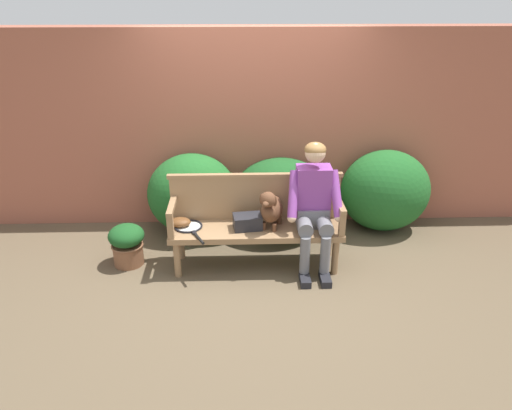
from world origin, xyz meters
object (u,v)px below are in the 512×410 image
at_px(sports_bag, 248,222).
at_px(potted_plant, 127,243).
at_px(tennis_racket, 189,227).
at_px(baseball_glove, 180,222).
at_px(person_seated, 314,202).
at_px(garden_bench, 256,233).
at_px(dog_on_bench, 271,209).

distance_m(sports_bag, potted_plant, 1.28).
xyz_separation_m(tennis_racket, potted_plant, (-0.66, 0.07, -0.21)).
distance_m(baseball_glove, sports_bag, 0.69).
bearing_deg(potted_plant, baseball_glove, -2.50).
bearing_deg(sports_bag, person_seated, -0.26).
bearing_deg(garden_bench, potted_plant, 176.68).
bearing_deg(tennis_racket, potted_plant, 173.98).
height_order(garden_bench, baseball_glove, baseball_glove).
bearing_deg(person_seated, baseball_glove, 177.33).
height_order(dog_on_bench, potted_plant, dog_on_bench).
relative_size(dog_on_bench, baseball_glove, 1.98).
xyz_separation_m(baseball_glove, potted_plant, (-0.56, 0.02, -0.25)).
xyz_separation_m(garden_bench, baseball_glove, (-0.77, 0.05, 0.10)).
height_order(tennis_racket, baseball_glove, baseball_glove).
bearing_deg(sports_bag, potted_plant, 176.14).
bearing_deg(dog_on_bench, sports_bag, 177.32).
xyz_separation_m(person_seated, sports_bag, (-0.66, 0.00, -0.20)).
distance_m(tennis_racket, potted_plant, 0.70).
bearing_deg(dog_on_bench, potted_plant, 176.32).
relative_size(garden_bench, baseball_glove, 7.91).
distance_m(person_seated, dog_on_bench, 0.43).
distance_m(tennis_racket, baseball_glove, 0.11).
bearing_deg(tennis_racket, garden_bench, -0.67).
relative_size(tennis_racket, potted_plant, 1.30).
bearing_deg(person_seated, garden_bench, 179.01).
bearing_deg(garden_bench, sports_bag, -175.41).
xyz_separation_m(garden_bench, dog_on_bench, (0.15, -0.02, 0.28)).
distance_m(garden_bench, baseball_glove, 0.78).
bearing_deg(baseball_glove, person_seated, -3.36).
relative_size(garden_bench, potted_plant, 3.92).
height_order(tennis_racket, sports_bag, sports_bag).
bearing_deg(person_seated, tennis_racket, 179.18).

